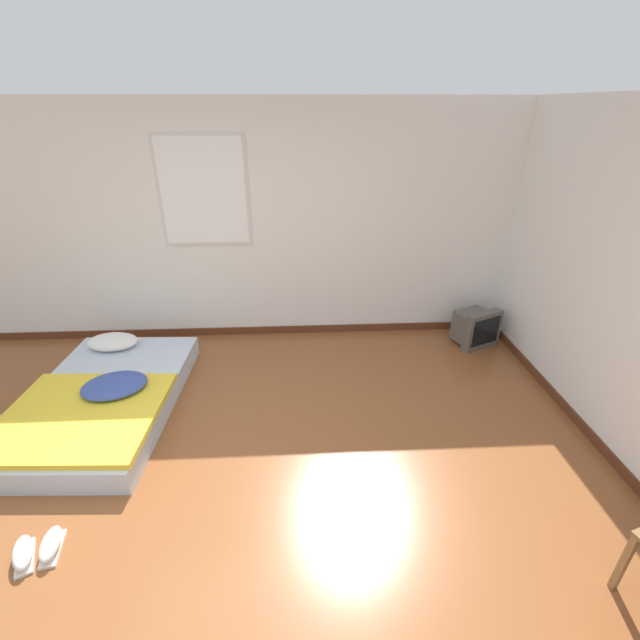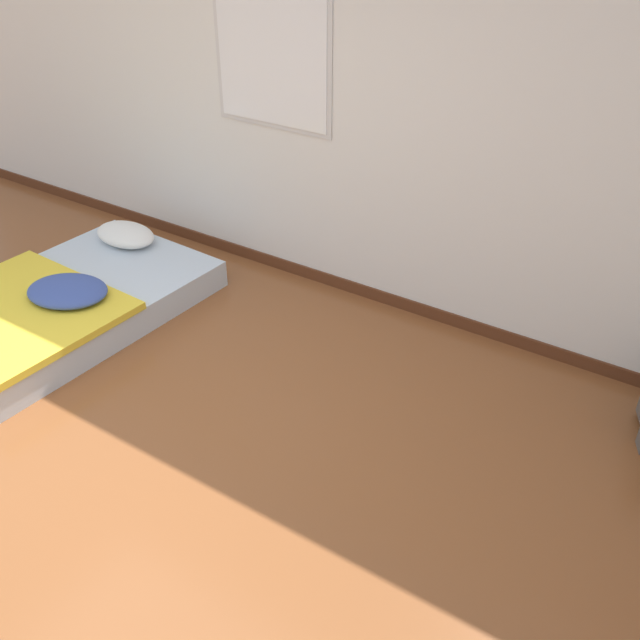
# 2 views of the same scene
# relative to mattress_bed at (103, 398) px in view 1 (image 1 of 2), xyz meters

# --- Properties ---
(ground_plane) EXTENTS (20.00, 20.00, 0.00)m
(ground_plane) POSITION_rel_mattress_bed_xyz_m (1.26, -1.13, -0.13)
(ground_plane) COLOR brown
(wall_back) EXTENTS (8.33, 0.08, 2.60)m
(wall_back) POSITION_rel_mattress_bed_xyz_m (1.25, 1.44, 1.16)
(wall_back) COLOR white
(wall_back) RESTS_ON ground_plane
(mattress_bed) EXTENTS (1.33, 2.04, 0.35)m
(mattress_bed) POSITION_rel_mattress_bed_xyz_m (0.00, 0.00, 0.00)
(mattress_bed) COLOR silver
(mattress_bed) RESTS_ON ground_plane
(crt_tv) EXTENTS (0.53, 0.49, 0.44)m
(crt_tv) POSITION_rel_mattress_bed_xyz_m (3.83, 1.02, 0.08)
(crt_tv) COLOR #56514C
(crt_tv) RESTS_ON ground_plane
(sneaker_pair) EXTENTS (0.33, 0.33, 0.10)m
(sneaker_pair) POSITION_rel_mattress_bed_xyz_m (0.15, -1.43, -0.08)
(sneaker_pair) COLOR silver
(sneaker_pair) RESTS_ON ground_plane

